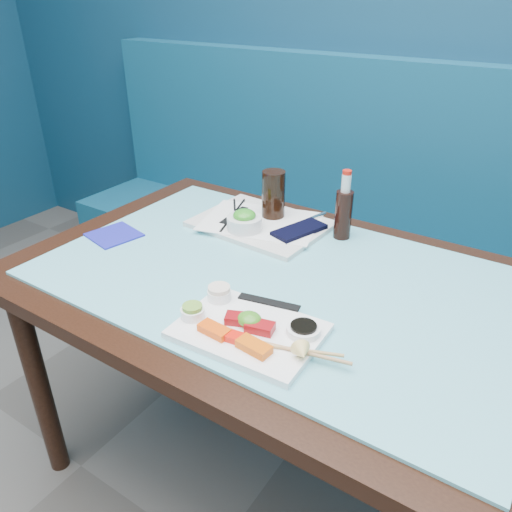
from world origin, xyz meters
The scene contains 34 objects.
booth_bench centered at (0.00, 2.29, 0.37)m, with size 3.00×0.56×1.17m.
dining_table centered at (0.00, 1.45, 0.67)m, with size 1.40×0.90×0.75m.
glass_top centered at (0.00, 1.45, 0.75)m, with size 1.22×0.76×0.01m, color #66BDCD.
sashimi_plate centered at (0.07, 1.20, 0.77)m, with size 0.30×0.22×0.02m, color white.
salmon_left centered at (0.02, 1.15, 0.78)m, with size 0.07×0.03×0.02m, color #F84E09.
salmon_mid centered at (0.07, 1.15, 0.78)m, with size 0.06×0.03×0.01m, color red.
salmon_right centered at (0.12, 1.15, 0.78)m, with size 0.07×0.03×0.02m, color #E65709.
tuna_left centered at (0.04, 1.21, 0.78)m, with size 0.06×0.03×0.02m, color maroon.
tuna_right centered at (0.09, 1.21, 0.78)m, with size 0.06×0.04×0.02m, color maroon.
seaweed_garnish centered at (0.06, 1.21, 0.79)m, with size 0.05×0.05×0.03m, color #3E871F.
ramekin_wasabi centered at (-0.06, 1.17, 0.78)m, with size 0.05×0.05×0.02m, color white.
wasabi_fill centered at (-0.06, 1.17, 0.80)m, with size 0.04×0.04×0.01m, color #6A9E33.
ramekin_ginger centered at (-0.05, 1.26, 0.79)m, with size 0.06×0.06×0.02m, color white.
ginger_fill centered at (-0.05, 1.26, 0.80)m, with size 0.05×0.05×0.01m, color beige.
soy_dish centered at (0.17, 1.25, 0.78)m, with size 0.07×0.07×0.01m, color white.
soy_fill centered at (0.17, 1.25, 0.79)m, with size 0.06×0.06×0.01m, color black.
lemon_wedge centered at (0.21, 1.17, 0.79)m, with size 0.04×0.04×0.03m, color #FAD776.
chopstick_sleeve centered at (0.05, 1.31, 0.78)m, with size 0.15×0.02×0.00m, color black.
wooden_chopstick_a centered at (0.18, 1.19, 0.78)m, with size 0.01×0.01×0.22m, color tan.
wooden_chopstick_b centered at (0.19, 1.19, 0.78)m, with size 0.01×0.01×0.23m, color #B18053.
serving_tray centered at (-0.21, 1.67, 0.77)m, with size 0.39×0.29×0.01m, color silver.
paper_placemat centered at (-0.21, 1.67, 0.77)m, with size 0.35×0.25×0.00m, color white.
seaweed_bowl centered at (-0.22, 1.60, 0.79)m, with size 0.11×0.11×0.04m, color silver.
seaweed_salad centered at (-0.22, 1.60, 0.82)m, with size 0.07×0.07×0.03m, color #2E9221.
cola_glass centered at (-0.20, 1.73, 0.85)m, with size 0.07×0.07×0.15m, color black.
navy_pouch centered at (-0.07, 1.67, 0.78)m, with size 0.07×0.17×0.01m, color black.
fork centered at (-0.08, 1.78, 0.78)m, with size 0.01×0.01×0.10m, color silver.
black_chopstick_a centered at (-0.30, 1.66, 0.78)m, with size 0.01×0.01×0.26m, color black.
black_chopstick_b centered at (-0.30, 1.66, 0.78)m, with size 0.01×0.01×0.26m, color black.
tray_sleeve centered at (-0.30, 1.66, 0.77)m, with size 0.02×0.14×0.00m, color black.
cola_bottle_body centered at (0.04, 1.74, 0.83)m, with size 0.05×0.05×0.14m, color black.
cola_bottle_neck centered at (0.04, 1.74, 0.93)m, with size 0.03×0.03×0.05m, color silver.
cola_bottle_cap centered at (0.04, 1.74, 0.96)m, with size 0.03×0.03×0.01m, color red.
blue_napkin centered at (-0.53, 1.37, 0.76)m, with size 0.13×0.13×0.01m, color #1C1D9A.
Camera 1 is at (0.56, 0.49, 1.42)m, focal length 35.00 mm.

